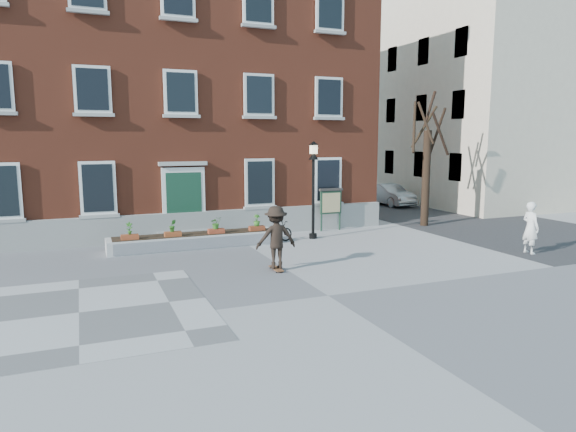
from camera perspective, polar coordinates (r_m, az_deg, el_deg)
name	(u,v)px	position (r m, az deg, el deg)	size (l,w,h in m)	color
ground	(328,296)	(13.50, 4.47, -8.81)	(100.00, 100.00, 0.00)	gray
checker_patch	(79,313)	(13.15, -22.21, -9.92)	(6.00, 6.00, 0.01)	#58585A
bicycle	(274,232)	(20.01, -1.52, -1.79)	(0.56, 1.59, 0.84)	black
parked_car	(389,195)	(31.83, 11.18, 2.35)	(1.36, 3.90, 1.28)	#B6B8BB
bystander	(531,228)	(19.97, 25.35, -1.18)	(0.67, 0.44, 1.85)	white
brick_building	(161,90)	(25.86, -13.96, 13.41)	(18.40, 10.85, 12.60)	brown
planter_assembly	(194,240)	(19.43, -10.39, -2.59)	(6.20, 1.12, 1.15)	silver
bare_tree	(427,166)	(24.52, 15.14, 5.42)	(1.83, 1.83, 6.16)	black
side_street	(430,96)	(39.42, 15.50, 12.68)	(15.20, 36.00, 14.50)	#333335
lamp_post	(313,176)	(20.62, 2.84, 4.45)	(0.40, 0.40, 3.93)	black
notice_board	(331,202)	(22.57, 4.78, 1.54)	(1.10, 0.16, 1.87)	#183024
skateboarder	(276,237)	(15.71, -1.35, -2.39)	(1.30, 0.80, 2.01)	brown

